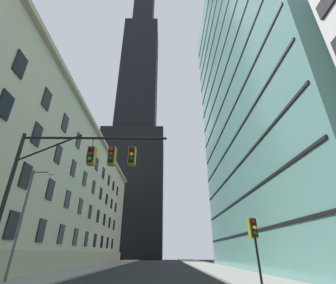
# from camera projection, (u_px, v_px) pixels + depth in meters

# --- Properties ---
(station_building) EXTENTS (16.76, 69.44, 22.71)m
(station_building) POSITION_uv_depth(u_px,v_px,m) (33.00, 187.00, 36.28)
(station_building) COLOR #BCAF93
(station_building) RESTS_ON ground
(dark_skyscraper) EXTENTS (24.72, 24.72, 221.83)m
(dark_skyscraper) POSITION_uv_depth(u_px,v_px,m) (138.00, 102.00, 111.09)
(dark_skyscraper) COLOR black
(dark_skyscraper) RESTS_ON ground
(glass_office_midrise) EXTENTS (19.43, 38.02, 57.39)m
(glass_office_midrise) POSITION_uv_depth(u_px,v_px,m) (278.00, 78.00, 39.12)
(glass_office_midrise) COLOR slate
(glass_office_midrise) RESTS_ON ground
(traffic_signal_mast) EXTENTS (8.38, 0.63, 7.96)m
(traffic_signal_mast) POSITION_uv_depth(u_px,v_px,m) (80.00, 169.00, 12.53)
(traffic_signal_mast) COLOR black
(traffic_signal_mast) RESTS_ON sidewalk_left
(traffic_light_near_right) EXTENTS (0.40, 0.63, 3.51)m
(traffic_light_near_right) POSITION_uv_depth(u_px,v_px,m) (254.00, 232.00, 12.43)
(traffic_light_near_right) COLOR black
(traffic_light_near_right) RESTS_ON sidewalk_right
(street_lamppost) EXTENTS (1.77, 0.32, 7.86)m
(street_lamppost) POSITION_uv_depth(u_px,v_px,m) (26.00, 212.00, 17.52)
(street_lamppost) COLOR #47474C
(street_lamppost) RESTS_ON sidewalk_left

